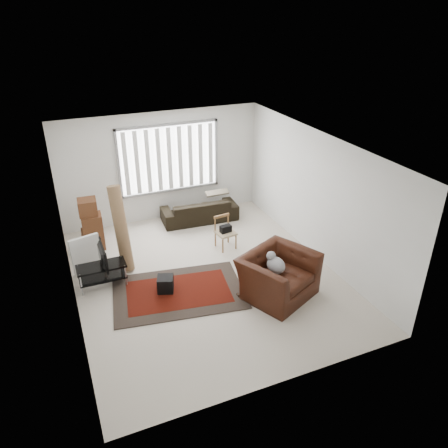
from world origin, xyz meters
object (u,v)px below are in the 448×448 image
Objects in this scene: tv_stand at (102,271)px; armchair at (278,273)px; moving_boxes at (92,226)px; side_chair at (225,231)px; sofa at (199,207)px.

armchair is (2.99, -1.56, 0.15)m from tv_stand.
tv_stand is 0.79× the size of moving_boxes.
side_chair is (2.78, 0.46, 0.08)m from tv_stand.
armchair reaches higher than tv_stand.
moving_boxes reaches higher than sofa.
moving_boxes is 0.71× the size of armchair.
side_chair is at bearing 96.10° from sofa.
tv_stand is 0.56× the size of armchair.
moving_boxes is at bearing 12.00° from sofa.
moving_boxes is 4.30m from armchair.
moving_boxes reaches higher than side_chair.
side_chair is at bearing 71.20° from armchair.
moving_boxes is 0.63× the size of sofa.
tv_stand is 2.82m from side_chair.
armchair is at bearing 98.14° from sofa.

